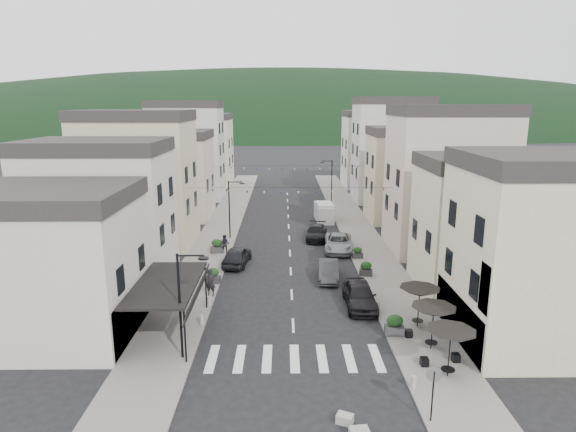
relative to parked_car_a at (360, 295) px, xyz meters
name	(u,v)px	position (x,y,z in m)	size (l,w,h in m)	color
ground	(296,379)	(-4.60, -8.86, -0.85)	(700.00, 700.00, 0.00)	black
sidewalk_left	(224,224)	(-12.10, 23.14, -0.79)	(4.00, 76.00, 0.12)	slate
sidewalk_right	(353,224)	(2.90, 23.14, -0.79)	(4.00, 76.00, 0.12)	slate
hill_backdrop	(284,125)	(-4.60, 291.14, -0.85)	(640.00, 360.00, 70.00)	black
boutique_building	(29,271)	(-20.10, -3.86, 3.15)	(12.00, 8.00, 8.00)	beige
bistro_building	(550,259)	(9.90, -4.86, 4.15)	(10.00, 8.00, 10.00)	beige
boutique_awning	(171,285)	(-11.85, -3.86, 2.26)	(3.77, 7.50, 3.28)	black
buildings_row_left	(171,165)	(-19.10, 28.89, 5.27)	(10.20, 54.16, 14.00)	beige
buildings_row_right	(407,165)	(9.90, 27.73, 5.47)	(10.20, 54.16, 14.50)	beige
cafe_terrace	(434,312)	(3.10, -6.06, 1.51)	(2.50, 8.10, 2.53)	black
streetlamp_left_near	(185,295)	(-10.42, -6.86, 2.85)	(1.70, 0.56, 6.00)	black
streetlamp_left_far	(232,203)	(-10.42, 17.14, 2.85)	(1.70, 0.56, 6.00)	black
streetlamp_right_far	(330,177)	(1.22, 35.14, 2.85)	(1.70, 0.56, 6.00)	black
traffic_sign	(433,383)	(1.20, -12.36, 1.08)	(0.70, 0.07, 2.70)	black
bollards	(293,323)	(-4.60, -3.36, -0.43)	(11.66, 10.26, 0.60)	gray
bunting_near	(290,191)	(-4.60, 13.14, 4.80)	(19.00, 0.28, 0.62)	black
bunting_far	(288,169)	(-4.60, 29.14, 4.80)	(19.00, 0.28, 0.62)	black
parked_car_a	(360,295)	(0.00, 0.00, 0.00)	(2.01, 5.00, 1.70)	black
parked_car_b	(329,270)	(-1.64, 5.28, -0.13)	(1.53, 4.38, 1.44)	#2D2D2F
parked_car_c	(339,243)	(0.00, 12.88, -0.08)	(2.56, 5.55, 1.54)	gray
parked_car_d	(317,233)	(-1.80, 16.81, -0.14)	(1.98, 4.88, 1.42)	black
parked_car_e	(237,256)	(-9.20, 8.87, -0.04)	(1.91, 4.75, 1.62)	black
delivery_van	(324,212)	(-0.40, 24.77, 0.25)	(2.10, 4.78, 2.25)	silver
pedestrian_a	(211,282)	(-10.40, 1.74, 0.26)	(0.72, 0.47, 1.98)	black
pedestrian_b	(225,244)	(-10.56, 11.74, 0.14)	(0.85, 0.66, 1.75)	black
concrete_block_c	(345,419)	(-2.54, -12.33, -0.65)	(0.70, 0.50, 0.40)	gray
planter_la	(213,276)	(-10.60, 4.30, -0.15)	(1.17, 0.82, 1.19)	#2C2C2F
planter_lb	(217,246)	(-11.34, 12.00, -0.11)	(1.27, 0.92, 1.28)	#323235
planter_ra	(395,325)	(1.40, -4.38, -0.12)	(1.17, 0.69, 1.27)	#313134
planter_rb	(366,269)	(1.40, 5.76, -0.17)	(1.11, 0.72, 1.16)	#29292B
planter_rc	(358,253)	(1.42, 10.26, -0.24)	(0.95, 0.58, 1.01)	#2D2D2F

